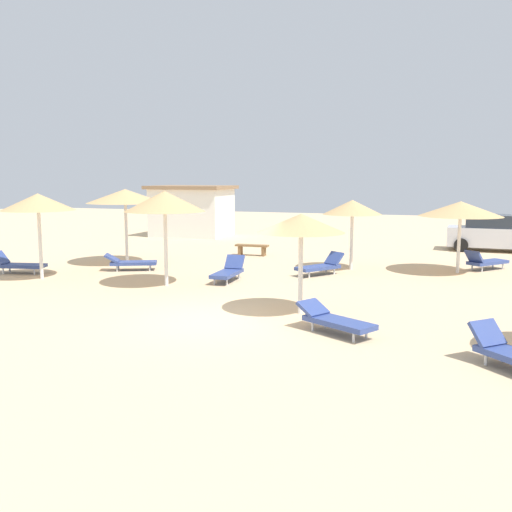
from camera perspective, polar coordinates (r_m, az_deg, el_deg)
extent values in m
plane|color=#DBBA8C|center=(14.16, -3.96, -6.44)|extent=(80.00, 80.00, 0.00)
cylinder|color=silver|center=(21.98, 19.72, 1.20)|extent=(0.12, 0.12, 2.18)
cone|color=tan|center=(21.88, 19.88, 4.49)|extent=(2.98, 2.98, 0.54)
cylinder|color=silver|center=(23.40, -12.90, 2.33)|extent=(0.12, 0.12, 2.56)
cone|color=tan|center=(23.31, -13.01, 5.89)|extent=(3.07, 3.07, 0.55)
cylinder|color=silver|center=(21.73, 9.58, 1.51)|extent=(0.12, 0.12, 2.20)
cone|color=tan|center=(21.62, 9.66, 4.86)|extent=(2.21, 2.21, 0.54)
cylinder|color=silver|center=(14.61, 4.50, -1.56)|extent=(0.12, 0.12, 2.21)
cone|color=tan|center=(14.46, 4.55, 3.31)|extent=(2.24, 2.24, 0.48)
cylinder|color=silver|center=(20.85, -20.87, 1.19)|extent=(0.12, 0.12, 2.47)
cone|color=tan|center=(20.74, -21.07, 5.10)|extent=(2.47, 2.47, 0.58)
cylinder|color=silver|center=(18.49, -9.05, 0.87)|extent=(0.12, 0.12, 2.51)
cone|color=tan|center=(18.36, -9.16, 5.46)|extent=(2.59, 2.59, 0.65)
cube|color=#33478C|center=(23.25, 22.27, -0.59)|extent=(1.59, 1.71, 0.12)
cube|color=#33478C|center=(22.59, 21.08, -0.06)|extent=(0.75, 0.72, 0.48)
cylinder|color=silver|center=(22.67, 21.77, -1.21)|extent=(0.06, 0.06, 0.22)
cylinder|color=silver|center=(22.94, 20.90, -1.06)|extent=(0.06, 0.06, 0.22)
cylinder|color=silver|center=(23.63, 23.56, -0.95)|extent=(0.06, 0.06, 0.22)
cylinder|color=silver|center=(23.88, 22.70, -0.81)|extent=(0.06, 0.06, 0.22)
cube|color=#33478C|center=(21.85, -12.18, -0.69)|extent=(1.81, 1.30, 0.12)
cube|color=#33478C|center=(21.93, -14.27, -0.21)|extent=(0.74, 0.80, 0.34)
cylinder|color=silver|center=(21.74, -13.80, -1.24)|extent=(0.06, 0.06, 0.22)
cylinder|color=silver|center=(22.17, -13.65, -1.06)|extent=(0.06, 0.06, 0.22)
cylinder|color=silver|center=(21.61, -10.65, -1.20)|extent=(0.06, 0.06, 0.22)
cylinder|color=silver|center=(22.04, -10.56, -1.02)|extent=(0.06, 0.06, 0.22)
cube|color=#33478C|center=(20.43, 6.23, -1.16)|extent=(1.50, 1.76, 0.12)
cube|color=#33478C|center=(20.93, 7.86, -0.23)|extent=(0.77, 0.72, 0.46)
cylinder|color=silver|center=(21.01, 7.03, -1.38)|extent=(0.06, 0.06, 0.22)
cylinder|color=silver|center=(20.70, 7.86, -1.54)|extent=(0.06, 0.06, 0.22)
cylinder|color=silver|center=(20.22, 4.54, -1.72)|extent=(0.06, 0.06, 0.22)
cylinder|color=silver|center=(19.90, 5.37, -1.89)|extent=(0.06, 0.06, 0.22)
cube|color=#33478C|center=(12.94, 8.34, -6.62)|extent=(1.79, 1.40, 0.12)
cube|color=#33478C|center=(13.41, 5.75, -5.21)|extent=(0.77, 0.81, 0.33)
cylinder|color=silver|center=(13.21, 5.71, -7.03)|extent=(0.06, 0.06, 0.22)
cylinder|color=silver|center=(13.53, 6.99, -6.69)|extent=(0.06, 0.06, 0.22)
cylinder|color=silver|center=(12.46, 9.78, -8.05)|extent=(0.06, 0.06, 0.22)
cylinder|color=silver|center=(12.79, 11.04, -7.65)|extent=(0.06, 0.06, 0.22)
cube|color=#33478C|center=(11.87, 22.22, -7.19)|extent=(0.76, 0.75, 0.46)
cylinder|color=silver|center=(11.70, 22.10, -9.61)|extent=(0.06, 0.06, 0.22)
cylinder|color=silver|center=(12.02, 23.54, -9.22)|extent=(0.06, 0.06, 0.22)
cube|color=#33478C|center=(22.42, -22.49, -0.91)|extent=(1.80, 0.98, 0.12)
cube|color=#33478C|center=(22.78, -24.28, -0.17)|extent=(0.52, 0.71, 0.49)
cylinder|color=silver|center=(22.56, -24.07, -1.38)|extent=(0.06, 0.06, 0.22)
cylinder|color=silver|center=(22.93, -23.51, -1.21)|extent=(0.06, 0.06, 0.22)
cylinder|color=silver|center=(21.97, -21.38, -1.47)|extent=(0.06, 0.06, 0.22)
cylinder|color=silver|center=(22.35, -20.85, -1.29)|extent=(0.06, 0.06, 0.22)
cube|color=#33478C|center=(19.11, -2.95, -1.76)|extent=(0.69, 1.72, 0.12)
cube|color=#33478C|center=(19.81, -2.16, -0.60)|extent=(0.65, 0.43, 0.48)
cylinder|color=silver|center=(19.77, -2.95, -1.93)|extent=(0.06, 0.06, 0.22)
cylinder|color=silver|center=(19.62, -1.74, -2.00)|extent=(0.06, 0.06, 0.22)
cylinder|color=silver|center=(18.66, -4.21, -2.54)|extent=(0.06, 0.06, 0.22)
cylinder|color=silver|center=(18.51, -2.94, -2.62)|extent=(0.06, 0.06, 0.22)
cube|color=brown|center=(25.30, -0.41, 1.06)|extent=(1.51, 0.44, 0.08)
cube|color=brown|center=(25.50, -1.59, 0.56)|extent=(0.13, 0.36, 0.41)
cube|color=brown|center=(25.17, 0.78, 0.46)|extent=(0.13, 0.36, 0.41)
cube|color=silver|center=(29.05, 22.64, 1.79)|extent=(4.06, 1.85, 0.90)
cube|color=#262D38|center=(28.98, 22.33, 3.28)|extent=(2.06, 1.63, 0.60)
cylinder|color=black|center=(29.95, 19.98, 1.42)|extent=(0.65, 0.24, 0.64)
cylinder|color=black|center=(28.20, 19.91, 1.04)|extent=(0.65, 0.24, 0.64)
cube|color=white|center=(33.62, -6.46, 4.35)|extent=(4.23, 3.04, 2.76)
cube|color=#8C6B4C|center=(33.55, -6.50, 6.87)|extent=(4.63, 3.44, 0.20)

